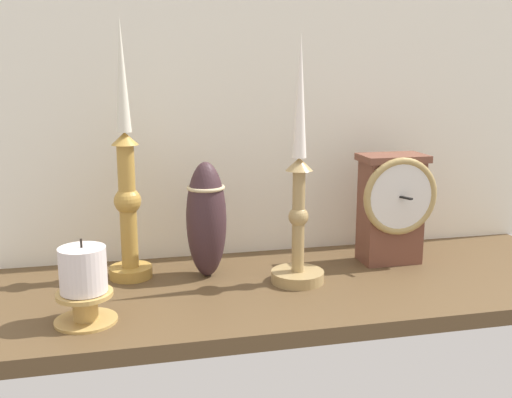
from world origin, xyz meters
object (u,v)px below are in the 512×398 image
object	(u,v)px
candlestick_tall_left	(127,187)
pillar_candle_front	(84,284)
candlestick_tall_center	(298,205)
tall_ceramic_vase	(206,219)
mantel_clock	(392,206)

from	to	relation	value
candlestick_tall_left	pillar_candle_front	size ratio (longest dim) A/B	3.55
candlestick_tall_center	tall_ceramic_vase	world-z (taller)	candlestick_tall_center
mantel_clock	tall_ceramic_vase	world-z (taller)	same
pillar_candle_front	mantel_clock	bearing A→B (deg)	15.65
candlestick_tall_left	pillar_candle_front	distance (cm)	20.54
mantel_clock	candlestick_tall_left	bearing A→B (deg)	176.87
pillar_candle_front	tall_ceramic_vase	world-z (taller)	tall_ceramic_vase
candlestick_tall_center	tall_ceramic_vase	size ratio (longest dim) A/B	2.05
candlestick_tall_center	pillar_candle_front	bearing A→B (deg)	-165.04
candlestick_tall_center	pillar_candle_front	world-z (taller)	candlestick_tall_center
candlestick_tall_left	pillar_candle_front	xyz separation A→B (cm)	(-6.49, -16.86, -9.78)
candlestick_tall_left	candlestick_tall_center	bearing A→B (deg)	-17.37
mantel_clock	candlestick_tall_center	distance (cm)	19.83
mantel_clock	pillar_candle_front	world-z (taller)	mantel_clock
pillar_candle_front	tall_ceramic_vase	xyz separation A→B (cm)	(18.86, 14.74, 4.27)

